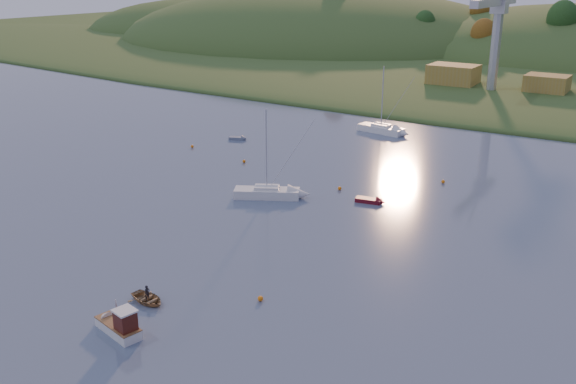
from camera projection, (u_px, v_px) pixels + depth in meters
The scene contains 22 objects.
ground at pixel (25, 342), 51.40m from camera, with size 500.00×500.00×0.00m, color #3E4A65.
far_shore at pixel (573, 52), 233.79m from camera, with size 620.00×220.00×1.50m, color #2D4B1E.
shore_slope at pixel (529, 75), 182.25m from camera, with size 640.00×150.00×7.00m, color #2D4B1E.
hill_left_far at pixel (207, 33), 304.13m from camera, with size 120.00×100.00×32.00m, color #2D4B1E.
hill_left at pixel (318, 45), 256.26m from camera, with size 170.00×140.00×44.00m, color #2D4B1E.
hillside_trees at pixel (545, 67), 198.11m from camera, with size 280.00×50.00×32.00m, color #204217, non-canonical shape.
wharf at pixel (506, 96), 145.18m from camera, with size 42.00×16.00×2.40m, color slate.
shed_west at pixel (453, 75), 151.48m from camera, with size 11.00×8.00×4.80m, color #A38336.
shed_east at pixel (547, 84), 141.61m from camera, with size 9.00×7.00×4.00m, color #A38336.
dock_crane at pixel (496, 24), 138.64m from camera, with size 3.20×28.00×20.30m.
fishing_boat at pixel (116, 323), 52.63m from camera, with size 5.73×2.86×3.50m.
sailboat_near at pixel (267, 192), 83.78m from camera, with size 8.65×6.30×11.75m.
sailboat_far at pixel (381, 128), 117.40m from camera, with size 9.02×3.78×12.13m.
canoe at pixel (148, 299), 57.32m from camera, with size 2.64×3.70×0.77m, color #957A52.
paddler at pixel (147, 295), 57.21m from camera, with size 0.52×0.34×1.43m, color black.
red_tender at pixel (374, 201), 81.90m from camera, with size 4.02×2.01×1.31m.
grey_dinghy at pixel (240, 139), 112.51m from camera, with size 3.42×2.23×1.20m.
buoy_0 at pixel (260, 299), 57.61m from camera, with size 0.50×0.50×0.50m, color orange.
buoy_1 at pixel (340, 188), 86.77m from camera, with size 0.50×0.50×0.50m, color orange.
buoy_2 at pixel (192, 146), 107.44m from camera, with size 0.50×0.50×0.50m, color orange.
buoy_3 at pixel (244, 161), 99.10m from camera, with size 0.50×0.50×0.50m, color orange.
buoy_4 at pixel (443, 182), 89.52m from camera, with size 0.50×0.50×0.50m, color orange.
Camera 1 is at (41.97, -26.00, 28.15)m, focal length 40.00 mm.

